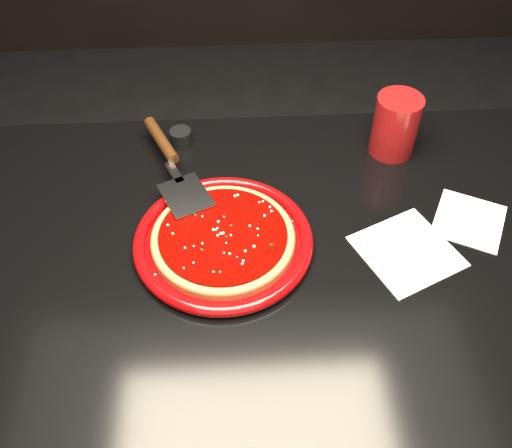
{
  "coord_description": "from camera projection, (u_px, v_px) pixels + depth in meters",
  "views": [
    {
      "loc": [
        -0.04,
        -0.63,
        1.53
      ],
      "look_at": [
        -0.0,
        0.06,
        0.77
      ],
      "focal_mm": 40.0,
      "sensor_mm": 36.0,
      "label": 1
    }
  ],
  "objects": [
    {
      "name": "ramekin",
      "position": [
        181.0,
        137.0,
        1.2
      ],
      "size": [
        0.06,
        0.06,
        0.03
      ],
      "primitive_type": "cylinder",
      "rotation": [
        0.0,
        0.0,
        -0.31
      ],
      "color": "black",
      "rests_on": "table"
    },
    {
      "name": "pizza_server",
      "position": [
        173.0,
        164.0,
        1.11
      ],
      "size": [
        0.23,
        0.35,
        0.03
      ],
      "primitive_type": null,
      "rotation": [
        0.0,
        0.0,
        0.43
      ],
      "color": "silver",
      "rests_on": "plate"
    },
    {
      "name": "parmesan_dusting",
      "position": [
        223.0,
        233.0,
        1.0
      ],
      "size": [
        0.22,
        0.22,
        0.01
      ],
      "primitive_type": null,
      "color": "#FDF1C5",
      "rests_on": "plate"
    },
    {
      "name": "plate",
      "position": [
        223.0,
        241.0,
        1.01
      ],
      "size": [
        0.41,
        0.41,
        0.02
      ],
      "primitive_type": "cylinder",
      "rotation": [
        0.0,
        0.0,
        0.33
      ],
      "color": "#720405",
      "rests_on": "table"
    },
    {
      "name": "cup",
      "position": [
        395.0,
        125.0,
        1.15
      ],
      "size": [
        0.12,
        0.12,
        0.13
      ],
      "primitive_type": "cylinder",
      "rotation": [
        0.0,
        0.0,
        0.43
      ],
      "color": "maroon",
      "rests_on": "table"
    },
    {
      "name": "basil_flecks",
      "position": [
        223.0,
        233.0,
        1.0
      ],
      "size": [
        0.2,
        0.2,
        0.0
      ],
      "primitive_type": null,
      "color": "black",
      "rests_on": "plate"
    },
    {
      "name": "floor",
      "position": [
        259.0,
        429.0,
        1.56
      ],
      "size": [
        4.0,
        4.0,
        0.01
      ],
      "primitive_type": "cube",
      "color": "black",
      "rests_on": "ground"
    },
    {
      "name": "napkin_b",
      "position": [
        469.0,
        220.0,
        1.06
      ],
      "size": [
        0.17,
        0.17,
        0.0
      ],
      "primitive_type": "cube",
      "rotation": [
        0.0,
        0.0,
        -0.48
      ],
      "color": "silver",
      "rests_on": "table"
    },
    {
      "name": "pizza_sauce",
      "position": [
        223.0,
        235.0,
        1.0
      ],
      "size": [
        0.29,
        0.29,
        0.01
      ],
      "primitive_type": "cylinder",
      "rotation": [
        0.0,
        0.0,
        0.33
      ],
      "color": "#610300",
      "rests_on": "plate"
    },
    {
      "name": "pizza_crust_rim",
      "position": [
        223.0,
        237.0,
        1.01
      ],
      "size": [
        0.32,
        0.32,
        0.02
      ],
      "primitive_type": "torus",
      "rotation": [
        0.0,
        0.0,
        0.33
      ],
      "color": "brown",
      "rests_on": "plate"
    },
    {
      "name": "table",
      "position": [
        259.0,
        361.0,
        1.28
      ],
      "size": [
        1.2,
        0.8,
        0.75
      ],
      "primitive_type": "cube",
      "color": "black",
      "rests_on": "floor"
    },
    {
      "name": "napkin_a",
      "position": [
        407.0,
        251.0,
        1.01
      ],
      "size": [
        0.21,
        0.21,
        0.0
      ],
      "primitive_type": "cube",
      "rotation": [
        0.0,
        0.0,
        0.43
      ],
      "color": "silver",
      "rests_on": "table"
    },
    {
      "name": "pizza_crust",
      "position": [
        223.0,
        240.0,
        1.01
      ],
      "size": [
        0.32,
        0.32,
        0.01
      ],
      "primitive_type": "cylinder",
      "rotation": [
        0.0,
        0.0,
        0.33
      ],
      "color": "brown",
      "rests_on": "plate"
    }
  ]
}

